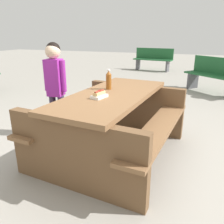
# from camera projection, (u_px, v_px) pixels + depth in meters

# --- Properties ---
(ground_plane) EXTENTS (30.00, 30.00, 0.00)m
(ground_plane) POSITION_uv_depth(u_px,v_px,m) (112.00, 152.00, 2.85)
(ground_plane) COLOR gray
(ground_plane) RESTS_ON ground
(picnic_table) EXTENTS (1.91, 1.54, 0.75)m
(picnic_table) POSITION_uv_depth(u_px,v_px,m) (112.00, 118.00, 2.70)
(picnic_table) COLOR brown
(picnic_table) RESTS_ON ground
(soda_bottle) EXTENTS (0.07, 0.07, 0.24)m
(soda_bottle) POSITION_uv_depth(u_px,v_px,m) (109.00, 80.00, 2.76)
(soda_bottle) COLOR brown
(soda_bottle) RESTS_ON picnic_table
(hotdog_tray) EXTENTS (0.20, 0.15, 0.08)m
(hotdog_tray) POSITION_uv_depth(u_px,v_px,m) (99.00, 95.00, 2.41)
(hotdog_tray) COLOR white
(hotdog_tray) RESTS_ON picnic_table
(child_in_coat) EXTENTS (0.21, 0.32, 1.29)m
(child_in_coat) POSITION_uv_depth(u_px,v_px,m) (55.00, 78.00, 3.09)
(child_in_coat) COLOR #3F334C
(child_in_coat) RESTS_ON ground
(park_bench_near) EXTENTS (1.26, 1.41, 0.85)m
(park_bench_near) POSITION_uv_depth(u_px,v_px,m) (215.00, 75.00, 5.55)
(park_bench_near) COLOR #1E592D
(park_bench_near) RESTS_ON ground
(park_bench_far) EXTENTS (0.56, 1.54, 0.85)m
(park_bench_far) POSITION_uv_depth(u_px,v_px,m) (153.00, 59.00, 8.98)
(park_bench_far) COLOR #1E592D
(park_bench_far) RESTS_ON ground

